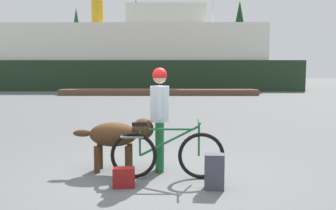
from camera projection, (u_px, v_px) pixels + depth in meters
The scene contains 13 objects.
ground_plane at pixel (152, 178), 5.81m from camera, with size 160.00×160.00×0.00m, color #595B5B.
bicycle at pixel (167, 154), 5.75m from camera, with size 1.80×0.44×0.92m.
person_cyclist at pixel (160, 109), 6.15m from camera, with size 0.32×0.53×1.75m.
dog at pixel (119, 135), 6.18m from camera, with size 1.37×0.48×0.90m.
backpack at pixel (214, 172), 5.25m from camera, with size 0.28×0.20×0.51m, color #3F3F4C.
handbag_pannier at pixel (124, 177), 5.34m from camera, with size 0.32×0.18×0.29m, color maroon.
dock_pier at pixel (159, 92), 26.36m from camera, with size 13.93×2.27×0.40m, color brown.
ferry_boat at pixel (137, 59), 34.48m from camera, with size 29.24×8.12×8.21m.
sailboat_moored at pixel (212, 84), 35.44m from camera, with size 8.11×2.27×8.40m.
pine_tree_far_left at pixel (77, 38), 54.86m from camera, with size 2.88×2.88×11.15m.
pine_tree_center at pixel (136, 31), 52.90m from camera, with size 3.31×3.31×11.98m.
pine_tree_far_right at pixel (239, 35), 53.41m from camera, with size 3.70×3.70×11.92m.
pine_tree_mid_back at pixel (183, 47), 59.98m from camera, with size 4.21×4.21×9.05m.
Camera 1 is at (0.32, -5.67, 1.69)m, focal length 39.12 mm.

